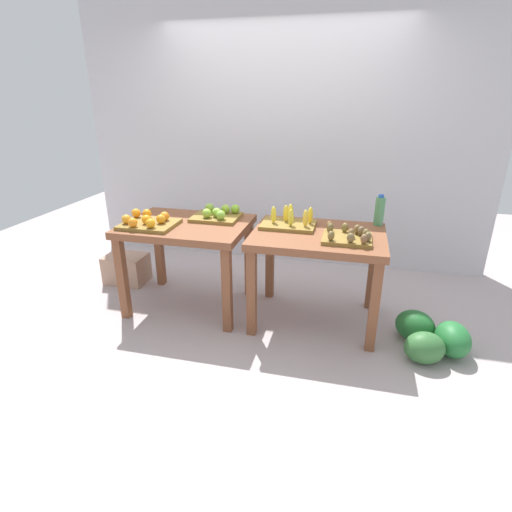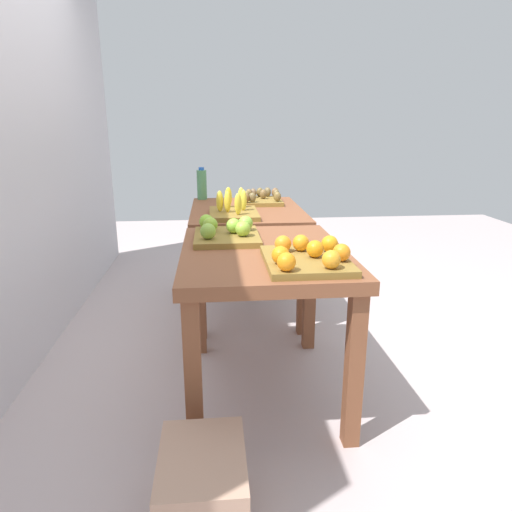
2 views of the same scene
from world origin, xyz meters
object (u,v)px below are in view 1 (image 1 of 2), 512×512
at_px(water_bottle, 380,211).
at_px(watermelon_pile, 432,337).
at_px(display_table_left, 187,236).
at_px(apple_bin, 218,215).
at_px(cardboard_produce_box, 127,269).
at_px(display_table_right, 318,247).
at_px(orange_bin, 148,222).
at_px(kiwi_bin, 348,236).
at_px(banana_crate, 290,222).

bearing_deg(water_bottle, watermelon_pile, -52.76).
xyz_separation_m(display_table_left, apple_bin, (0.22, 0.18, 0.15)).
bearing_deg(apple_bin, cardboard_produce_box, 173.29).
height_order(apple_bin, water_bottle, water_bottle).
relative_size(display_table_right, orange_bin, 2.32).
distance_m(apple_bin, water_bottle, 1.37).
relative_size(kiwi_bin, watermelon_pile, 0.61).
bearing_deg(water_bottle, orange_bin, -165.18).
bearing_deg(display_table_right, apple_bin, 168.85).
xyz_separation_m(kiwi_bin, water_bottle, (0.23, 0.45, 0.09)).
distance_m(display_table_left, banana_crate, 0.89).
bearing_deg(display_table_left, orange_bin, -149.38).
bearing_deg(cardboard_produce_box, apple_bin, -6.71).
height_order(display_table_right, apple_bin, apple_bin).
relative_size(apple_bin, banana_crate, 0.91).
distance_m(apple_bin, cardboard_produce_box, 1.25).
bearing_deg(watermelon_pile, apple_bin, 166.67).
bearing_deg(cardboard_produce_box, banana_crate, -6.52).
xyz_separation_m(orange_bin, apple_bin, (0.49, 0.34, 0.00)).
height_order(display_table_right, kiwi_bin, kiwi_bin).
distance_m(display_table_right, cardboard_produce_box, 2.03).
distance_m(display_table_right, water_bottle, 0.61).
xyz_separation_m(banana_crate, watermelon_pile, (1.15, -0.36, -0.70)).
distance_m(banana_crate, cardboard_produce_box, 1.83).
xyz_separation_m(display_table_left, cardboard_produce_box, (-0.82, 0.30, -0.52)).
bearing_deg(banana_crate, kiwi_bin, -25.77).
height_order(orange_bin, kiwi_bin, orange_bin).
xyz_separation_m(display_table_left, kiwi_bin, (1.35, -0.13, 0.15)).
relative_size(display_table_right, cardboard_produce_box, 2.60).
bearing_deg(water_bottle, kiwi_bin, -116.93).
bearing_deg(orange_bin, apple_bin, 34.48).
distance_m(kiwi_bin, watermelon_pile, 0.97).
distance_m(orange_bin, water_bottle, 1.92).
bearing_deg(display_table_right, water_bottle, 35.57).
relative_size(display_table_right, watermelon_pile, 1.74).
bearing_deg(display_table_right, kiwi_bin, -28.61).
relative_size(banana_crate, water_bottle, 1.71).
height_order(display_table_right, banana_crate, banana_crate).
xyz_separation_m(watermelon_pile, cardboard_produce_box, (-2.84, 0.55, 0.02)).
height_order(display_table_right, water_bottle, water_bottle).
bearing_deg(banana_crate, display_table_right, -23.04).
height_order(display_table_left, cardboard_produce_box, display_table_left).
relative_size(orange_bin, watermelon_pile, 0.75).
relative_size(orange_bin, kiwi_bin, 1.24).
relative_size(display_table_left, watermelon_pile, 1.74).
relative_size(orange_bin, apple_bin, 1.12).
bearing_deg(cardboard_produce_box, kiwi_bin, -11.07).
xyz_separation_m(display_table_right, orange_bin, (-1.39, -0.16, 0.15)).
bearing_deg(watermelon_pile, orange_bin, 177.79).
bearing_deg(display_table_right, banana_crate, 156.96).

